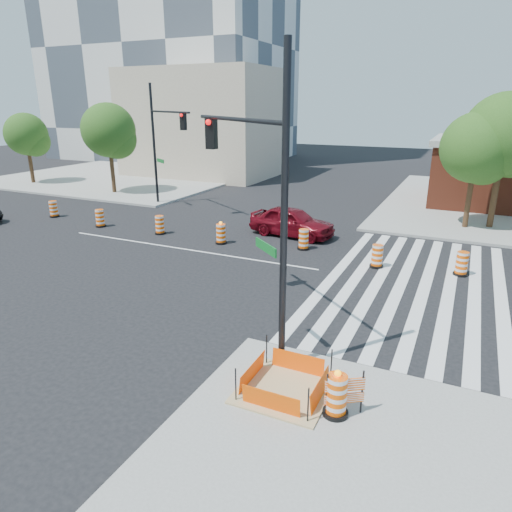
% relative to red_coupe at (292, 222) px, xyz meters
% --- Properties ---
extents(ground, '(120.00, 120.00, 0.00)m').
position_rel_red_coupe_xyz_m(ground, '(-4.00, -4.55, -0.80)').
color(ground, black).
rests_on(ground, ground).
extents(sidewalk_nw, '(22.00, 22.00, 0.15)m').
position_rel_red_coupe_xyz_m(sidewalk_nw, '(-22.00, 13.45, -0.72)').
color(sidewalk_nw, gray).
rests_on(sidewalk_nw, ground).
extents(crosswalk_east, '(6.75, 13.50, 0.01)m').
position_rel_red_coupe_xyz_m(crosswalk_east, '(6.95, -4.55, -0.79)').
color(crosswalk_east, silver).
rests_on(crosswalk_east, ground).
extents(lane_centerline, '(14.00, 0.12, 0.01)m').
position_rel_red_coupe_xyz_m(lane_centerline, '(-4.00, -4.55, -0.79)').
color(lane_centerline, silver).
rests_on(lane_centerline, ground).
extents(excavation_pit, '(2.20, 2.20, 0.90)m').
position_rel_red_coupe_xyz_m(excavation_pit, '(5.00, -13.55, -0.57)').
color(excavation_pit, tan).
rests_on(excavation_pit, ground).
extents(beige_midrise, '(14.00, 10.00, 10.00)m').
position_rel_red_coupe_xyz_m(beige_midrise, '(-16.00, 17.45, 4.20)').
color(beige_midrise, tan).
rests_on(beige_midrise, ground).
extents(red_coupe, '(4.85, 2.40, 1.59)m').
position_rel_red_coupe_xyz_m(red_coupe, '(0.00, 0.00, 0.00)').
color(red_coupe, '#600812').
rests_on(red_coupe, ground).
extents(signal_pole_se, '(4.81, 4.10, 8.17)m').
position_rel_red_coupe_xyz_m(signal_pole_se, '(3.17, -11.38, 4.21)').
color(signal_pole_se, black).
rests_on(signal_pole_se, ground).
extents(signal_pole_nw, '(5.22, 3.35, 8.03)m').
position_rel_red_coupe_xyz_m(signal_pole_nw, '(-10.27, 2.78, 4.13)').
color(signal_pole_nw, black).
rests_on(signal_pole_nw, ground).
extents(pit_drum, '(0.59, 0.59, 1.17)m').
position_rel_red_coupe_xyz_m(pit_drum, '(6.39, -13.91, -0.16)').
color(pit_drum, black).
rests_on(pit_drum, ground).
extents(barricade, '(0.80, 0.55, 1.10)m').
position_rel_red_coupe_xyz_m(barricade, '(6.55, -13.81, -0.04)').
color(barricade, '#FF5605').
rests_on(barricade, ground).
extents(tree_north_a, '(3.64, 3.60, 6.12)m').
position_rel_red_coupe_xyz_m(tree_north_a, '(-26.87, 5.85, 3.31)').
color(tree_north_a, '#382314').
rests_on(tree_north_a, ground).
extents(tree_north_b, '(4.09, 4.09, 6.96)m').
position_rel_red_coupe_xyz_m(tree_north_b, '(-17.09, 5.32, 3.88)').
color(tree_north_b, '#382314').
rests_on(tree_north_b, ground).
extents(tree_north_c, '(3.83, 3.83, 6.52)m').
position_rel_red_coupe_xyz_m(tree_north_c, '(8.57, 5.53, 3.58)').
color(tree_north_c, '#382314').
rests_on(tree_north_c, ground).
extents(tree_north_d, '(4.43, 4.43, 7.53)m').
position_rel_red_coupe_xyz_m(tree_north_d, '(9.87, 6.14, 4.26)').
color(tree_north_d, '#382314').
rests_on(tree_north_d, ground).
extents(median_drum_0, '(0.60, 0.60, 1.02)m').
position_rel_red_coupe_xyz_m(median_drum_0, '(-15.25, -2.40, -0.32)').
color(median_drum_0, black).
rests_on(median_drum_0, ground).
extents(median_drum_1, '(0.60, 0.60, 1.02)m').
position_rel_red_coupe_xyz_m(median_drum_1, '(-10.84, -3.00, -0.32)').
color(median_drum_1, black).
rests_on(median_drum_1, ground).
extents(median_drum_2, '(0.60, 0.60, 1.02)m').
position_rel_red_coupe_xyz_m(median_drum_2, '(-6.74, -2.77, -0.32)').
color(median_drum_2, black).
rests_on(median_drum_2, ground).
extents(median_drum_3, '(0.60, 0.60, 1.18)m').
position_rel_red_coupe_xyz_m(median_drum_3, '(-2.78, -2.92, -0.31)').
color(median_drum_3, black).
rests_on(median_drum_3, ground).
extents(median_drum_4, '(0.60, 0.60, 1.02)m').
position_rel_red_coupe_xyz_m(median_drum_4, '(1.40, -2.04, -0.32)').
color(median_drum_4, black).
rests_on(median_drum_4, ground).
extents(median_drum_5, '(0.60, 0.60, 1.02)m').
position_rel_red_coupe_xyz_m(median_drum_5, '(5.21, -3.11, -0.32)').
color(median_drum_5, black).
rests_on(median_drum_5, ground).
extents(median_drum_6, '(0.60, 0.60, 1.02)m').
position_rel_red_coupe_xyz_m(median_drum_6, '(8.62, -2.60, -0.32)').
color(median_drum_6, black).
rests_on(median_drum_6, ground).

